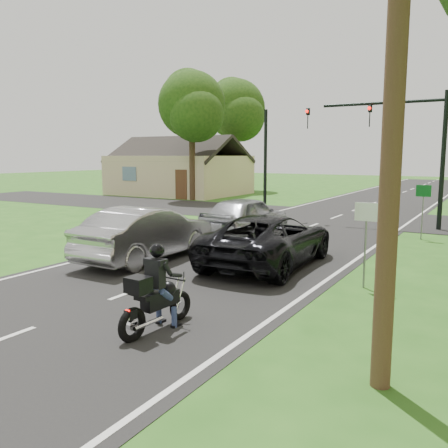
{
  "coord_description": "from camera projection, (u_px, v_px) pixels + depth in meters",
  "views": [
    {
      "loc": [
        7.51,
        -8.61,
        3.27
      ],
      "look_at": [
        0.67,
        3.0,
        1.3
      ],
      "focal_mm": 38.0,
      "sensor_mm": 36.0,
      "label": 1
    }
  ],
  "objects": [
    {
      "name": "ground",
      "position": [
        138.0,
        290.0,
        11.59
      ],
      "size": [
        140.0,
        140.0,
        0.0
      ],
      "primitive_type": "plane",
      "color": "#285A19",
      "rests_on": "ground"
    },
    {
      "name": "road",
      "position": [
        294.0,
        232.0,
        20.11
      ],
      "size": [
        8.0,
        100.0,
        0.01
      ],
      "primitive_type": "cube",
      "color": "black",
      "rests_on": "ground"
    },
    {
      "name": "cross_road",
      "position": [
        337.0,
        217.0,
        25.23
      ],
      "size": [
        60.0,
        7.0,
        0.01
      ],
      "primitive_type": "cube",
      "color": "black",
      "rests_on": "ground"
    },
    {
      "name": "motorcycle_rider",
      "position": [
        155.0,
        297.0,
        8.79
      ],
      "size": [
        0.55,
        1.95,
        1.68
      ],
      "rotation": [
        0.0,
        0.0,
        -0.07
      ],
      "color": "black",
      "rests_on": "ground"
    },
    {
      "name": "dark_suv",
      "position": [
        269.0,
        240.0,
        14.07
      ],
      "size": [
        2.76,
        5.6,
        1.53
      ],
      "primitive_type": "imported",
      "rotation": [
        0.0,
        0.0,
        3.18
      ],
      "color": "black",
      "rests_on": "road"
    },
    {
      "name": "silver_sedan",
      "position": [
        147.0,
        233.0,
        14.8
      ],
      "size": [
        1.76,
        5.05,
        1.66
      ],
      "primitive_type": "imported",
      "rotation": [
        0.0,
        0.0,
        3.14
      ],
      "color": "#A9A9AE",
      "rests_on": "road"
    },
    {
      "name": "silver_suv",
      "position": [
        246.0,
        216.0,
        19.11
      ],
      "size": [
        2.07,
        4.84,
        1.63
      ],
      "primitive_type": "imported",
      "rotation": [
        0.0,
        0.0,
        3.11
      ],
      "color": "#9C9EA3",
      "rests_on": "road"
    },
    {
      "name": "traffic_signal",
      "position": [
        399.0,
        135.0,
        21.25
      ],
      "size": [
        6.38,
        0.44,
        6.0
      ],
      "color": "black",
      "rests_on": "ground"
    },
    {
      "name": "signal_pole_far",
      "position": [
        265.0,
        159.0,
        29.11
      ],
      "size": [
        0.2,
        0.2,
        6.0
      ],
      "primitive_type": "cylinder",
      "color": "black",
      "rests_on": "ground"
    },
    {
      "name": "utility_pole_near",
      "position": [
        399.0,
        11.0,
        6.03
      ],
      "size": [
        1.6,
        0.28,
        10.0
      ],
      "color": "brown",
      "rests_on": "ground"
    },
    {
      "name": "sign_white",
      "position": [
        366.0,
        224.0,
        11.54
      ],
      "size": [
        0.55,
        0.07,
        2.12
      ],
      "color": "slate",
      "rests_on": "ground"
    },
    {
      "name": "sign_green",
      "position": [
        423.0,
        199.0,
        18.26
      ],
      "size": [
        0.55,
        0.07,
        2.12
      ],
      "color": "slate",
      "rests_on": "ground"
    },
    {
      "name": "tree_left_near",
      "position": [
        193.0,
        108.0,
        33.4
      ],
      "size": [
        5.12,
        4.96,
        9.22
      ],
      "color": "#332316",
      "rests_on": "ground"
    },
    {
      "name": "tree_left_far",
      "position": [
        237.0,
        112.0,
        42.81
      ],
      "size": [
        5.76,
        5.58,
        10.14
      ],
      "color": "#332316",
      "rests_on": "ground"
    },
    {
      "name": "house",
      "position": [
        180.0,
        173.0,
        39.83
      ],
      "size": [
        10.2,
        8.0,
        4.84
      ],
      "color": "tan",
      "rests_on": "ground"
    }
  ]
}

